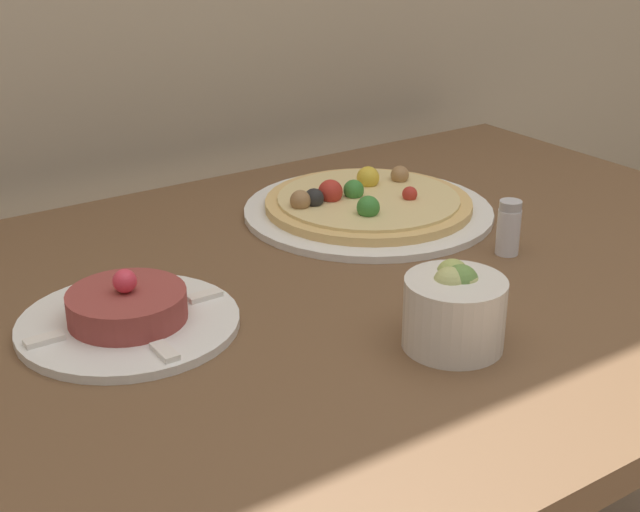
{
  "coord_description": "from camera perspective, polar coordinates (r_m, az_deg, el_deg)",
  "views": [
    {
      "loc": [
        -0.63,
        -0.36,
        1.21
      ],
      "look_at": [
        -0.09,
        0.43,
        0.8
      ],
      "focal_mm": 50.0,
      "sensor_mm": 36.0,
      "label": 1
    }
  ],
  "objects": [
    {
      "name": "dining_table",
      "position": [
        1.16,
        3.66,
        -5.36
      ],
      "size": [
        1.2,
        0.87,
        0.76
      ],
      "color": "brown",
      "rests_on": "ground_plane"
    },
    {
      "name": "salt_shaker",
      "position": [
        1.16,
        11.98,
        1.77
      ],
      "size": [
        0.03,
        0.03,
        0.07
      ],
      "color": "silver",
      "rests_on": "dining_table"
    },
    {
      "name": "tartare_plate",
      "position": [
        0.98,
        -12.19,
        -3.67
      ],
      "size": [
        0.24,
        0.24,
        0.07
      ],
      "color": "white",
      "rests_on": "dining_table"
    },
    {
      "name": "small_bowl",
      "position": [
        0.92,
        8.6,
        -3.3
      ],
      "size": [
        0.11,
        0.11,
        0.09
      ],
      "color": "silver",
      "rests_on": "dining_table"
    },
    {
      "name": "pizza_plate",
      "position": [
        1.28,
        3.02,
        3.25
      ],
      "size": [
        0.36,
        0.36,
        0.05
      ],
      "color": "white",
      "rests_on": "dining_table"
    }
  ]
}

